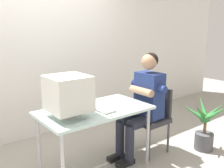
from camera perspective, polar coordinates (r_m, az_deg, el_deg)
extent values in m
cube|color=silver|center=(4.02, -11.89, 10.62)|extent=(8.00, 0.10, 3.00)
cylinder|color=#B7B7BC|center=(3.07, 8.12, -11.86)|extent=(0.04, 0.04, 0.72)
cylinder|color=#B7B7BC|center=(2.94, -16.26, -13.41)|extent=(0.04, 0.04, 0.72)
cylinder|color=#B7B7BC|center=(3.45, 1.23, -8.87)|extent=(0.04, 0.04, 0.72)
cube|color=silver|center=(2.80, -3.88, -5.97)|extent=(1.23, 0.69, 0.03)
cylinder|color=silver|center=(2.58, -9.74, -7.15)|extent=(0.20, 0.20, 0.02)
cylinder|color=silver|center=(2.57, -9.77, -6.39)|extent=(0.06, 0.06, 0.05)
cube|color=silver|center=(2.51, -9.94, -2.06)|extent=(0.39, 0.40, 0.35)
cube|color=black|center=(2.61, -6.09, -1.40)|extent=(0.01, 0.34, 0.29)
cube|color=silver|center=(2.80, -3.27, -5.36)|extent=(0.18, 0.46, 0.02)
cube|color=beige|center=(2.79, -3.28, -5.05)|extent=(0.16, 0.41, 0.01)
cylinder|color=#4C4C51|center=(3.23, 8.44, -13.53)|extent=(0.03, 0.03, 0.42)
cylinder|color=#4C4C51|center=(3.47, 12.62, -11.74)|extent=(0.03, 0.03, 0.42)
cylinder|color=#4C4C51|center=(3.46, 4.06, -11.56)|extent=(0.03, 0.03, 0.42)
cylinder|color=#4C4C51|center=(3.69, 8.27, -10.07)|extent=(0.03, 0.03, 0.42)
cube|color=#2D2D33|center=(3.37, 8.48, -7.99)|extent=(0.42, 0.42, 0.06)
cube|color=#2D2D33|center=(3.43, 10.79, -3.79)|extent=(0.04, 0.38, 0.38)
cube|color=navy|center=(3.25, 8.43, -2.46)|extent=(0.22, 0.35, 0.58)
sphere|color=#A57A5B|center=(3.15, 8.43, 5.00)|extent=(0.20, 0.20, 0.20)
sphere|color=black|center=(3.17, 8.82, 5.40)|extent=(0.19, 0.19, 0.19)
cylinder|color=#262838|center=(3.14, 6.86, -8.52)|extent=(0.41, 0.14, 0.14)
cylinder|color=#262838|center=(3.26, 4.61, -7.65)|extent=(0.41, 0.14, 0.14)
cylinder|color=#262838|center=(3.11, 3.99, -13.65)|extent=(0.11, 0.11, 0.50)
cylinder|color=#262838|center=(3.23, 1.80, -12.56)|extent=(0.11, 0.11, 0.50)
cube|color=black|center=(3.18, 3.08, -17.48)|extent=(0.24, 0.09, 0.06)
cube|color=black|center=(3.30, 0.94, -16.27)|extent=(0.24, 0.09, 0.06)
cylinder|color=navy|center=(3.07, 11.00, -1.09)|extent=(0.09, 0.14, 0.09)
cylinder|color=navy|center=(3.35, 5.73, 0.21)|extent=(0.09, 0.14, 0.09)
cylinder|color=#A57A5B|center=(3.13, 6.70, -1.61)|extent=(0.09, 0.35, 0.09)
cylinder|color=#4C4C51|center=(3.72, 20.10, -12.07)|extent=(0.25, 0.25, 0.23)
cylinder|color=brown|center=(3.64, 20.36, -8.91)|extent=(0.04, 0.04, 0.21)
cone|color=#327C38|center=(3.68, 21.98, -5.94)|extent=(0.38, 0.15, 0.25)
cone|color=#327C38|center=(3.66, 20.02, -5.27)|extent=(0.24, 0.29, 0.35)
cone|color=#327C38|center=(3.59, 18.33, -6.31)|extent=(0.20, 0.37, 0.26)
cone|color=#327C38|center=(3.48, 19.54, -6.14)|extent=(0.33, 0.11, 0.32)
cone|color=#327C38|center=(3.46, 21.29, -7.00)|extent=(0.26, 0.33, 0.29)
cone|color=#327C38|center=(3.55, 22.47, -6.19)|extent=(0.17, 0.33, 0.32)
cylinder|color=blue|center=(3.01, -4.75, -3.45)|extent=(0.08, 0.08, 0.09)
torus|color=blue|center=(3.05, -5.22, -3.26)|extent=(0.06, 0.01, 0.06)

